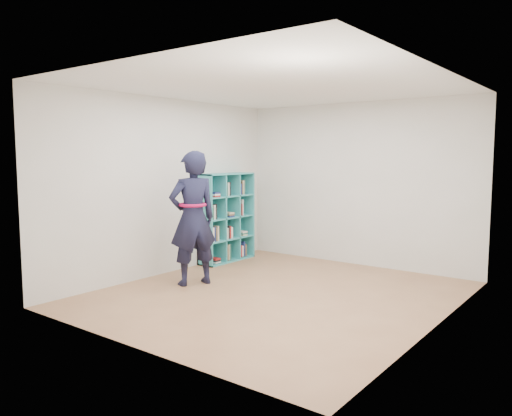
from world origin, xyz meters
The scene contains 9 objects.
floor centered at (0.00, 0.00, 0.00)m, with size 4.50×4.50×0.00m, color #916242.
ceiling centered at (0.00, 0.00, 2.60)m, with size 4.50×4.50×0.00m, color white.
wall_left centered at (-2.00, 0.00, 1.30)m, with size 0.02×4.50×2.60m, color beige.
wall_right centered at (2.00, 0.00, 1.30)m, with size 0.02×4.50×2.60m, color beige.
wall_back centered at (0.00, 2.25, 1.30)m, with size 4.00×0.02×2.60m, color beige.
wall_front centered at (0.00, -2.25, 1.30)m, with size 4.00×0.02×2.60m, color beige.
bookshelf centered at (-1.85, 1.17, 0.71)m, with size 0.32×1.10×1.47m.
person centered at (-1.20, -0.27, 0.91)m, with size 0.67×0.78×1.82m.
smartphone centered at (-1.30, -0.13, 1.03)m, with size 0.03×0.09×0.13m.
Camera 1 is at (3.53, -5.10, 1.76)m, focal length 35.00 mm.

